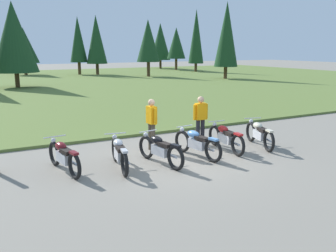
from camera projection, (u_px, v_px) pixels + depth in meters
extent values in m
plane|color=gray|center=(177.00, 159.00, 11.12)|extent=(140.00, 140.00, 0.00)
cube|color=#5B7033|center=(37.00, 85.00, 32.85)|extent=(80.00, 44.00, 0.10)
cylinder|color=#47331E|center=(225.00, 73.00, 38.80)|extent=(0.36, 0.36, 1.34)
cone|color=#193D1E|center=(227.00, 34.00, 37.99)|extent=(2.43, 2.43, 6.54)
cylinder|color=#47331E|center=(196.00, 68.00, 50.22)|extent=(0.36, 0.36, 1.21)
cone|color=#193D1E|center=(196.00, 36.00, 49.37)|extent=(2.05, 2.05, 7.06)
cylinder|color=#47331E|center=(79.00, 69.00, 44.73)|extent=(0.36, 0.36, 1.57)
cone|color=#193D1E|center=(78.00, 39.00, 44.01)|extent=(2.03, 2.03, 5.34)
cylinder|color=#47331E|center=(148.00, 70.00, 41.75)|extent=(0.36, 0.36, 1.73)
cone|color=#193D1E|center=(148.00, 41.00, 41.09)|extent=(2.59, 2.59, 4.62)
cylinder|color=#47331E|center=(17.00, 80.00, 30.23)|extent=(0.36, 0.36, 1.32)
cone|color=#193D1E|center=(14.00, 37.00, 29.52)|extent=(3.60, 3.60, 5.57)
cylinder|color=#47331E|center=(97.00, 69.00, 44.62)|extent=(0.36, 0.36, 1.41)
cone|color=#193D1E|center=(96.00, 39.00, 43.90)|extent=(2.44, 2.44, 5.63)
cylinder|color=#47331E|center=(160.00, 64.00, 58.09)|extent=(0.36, 0.36, 1.42)
cone|color=#193D1E|center=(160.00, 42.00, 57.37)|extent=(3.14, 3.14, 5.55)
cylinder|color=#47331E|center=(26.00, 69.00, 44.22)|extent=(0.36, 0.36, 1.51)
cone|color=#193D1E|center=(24.00, 45.00, 43.64)|extent=(3.35, 3.35, 4.09)
cylinder|color=#47331E|center=(176.00, 65.00, 54.04)|extent=(0.36, 0.36, 1.73)
cone|color=#193D1E|center=(176.00, 43.00, 53.41)|extent=(2.68, 2.68, 4.40)
torus|color=black|center=(55.00, 154.00, 10.44)|extent=(0.21, 0.71, 0.70)
torus|color=black|center=(75.00, 166.00, 9.34)|extent=(0.21, 0.71, 0.70)
cube|color=silver|center=(64.00, 158.00, 9.88)|extent=(0.30, 0.66, 0.28)
ellipsoid|color=maroon|center=(61.00, 146.00, 9.96)|extent=(0.33, 0.51, 0.22)
cube|color=black|center=(67.00, 151.00, 9.66)|extent=(0.29, 0.51, 0.10)
cube|color=maroon|center=(74.00, 153.00, 9.27)|extent=(0.19, 0.34, 0.06)
cylinder|color=silver|center=(55.00, 137.00, 10.25)|extent=(0.62, 0.13, 0.03)
sphere|color=silver|center=(53.00, 140.00, 10.37)|extent=(0.14, 0.14, 0.14)
cylinder|color=silver|center=(74.00, 163.00, 9.75)|extent=(0.15, 0.55, 0.07)
torus|color=black|center=(115.00, 150.00, 10.83)|extent=(0.22, 0.71, 0.70)
torus|color=black|center=(125.00, 164.00, 9.53)|extent=(0.22, 0.71, 0.70)
cube|color=silver|center=(119.00, 154.00, 10.17)|extent=(0.31, 0.67, 0.28)
ellipsoid|color=#B7B7BC|center=(118.00, 143.00, 10.28)|extent=(0.34, 0.52, 0.22)
cube|color=black|center=(121.00, 149.00, 9.92)|extent=(0.30, 0.51, 0.10)
cube|color=#B7B7BC|center=(124.00, 151.00, 9.46)|extent=(0.20, 0.34, 0.06)
cylinder|color=silver|center=(115.00, 133.00, 10.63)|extent=(0.62, 0.14, 0.03)
sphere|color=silver|center=(115.00, 137.00, 10.77)|extent=(0.14, 0.14, 0.14)
cylinder|color=silver|center=(127.00, 161.00, 9.95)|extent=(0.17, 0.55, 0.07)
torus|color=black|center=(146.00, 147.00, 11.11)|extent=(0.22, 0.71, 0.70)
torus|color=black|center=(176.00, 158.00, 10.03)|extent=(0.22, 0.71, 0.70)
cube|color=silver|center=(160.00, 151.00, 10.56)|extent=(0.30, 0.66, 0.28)
ellipsoid|color=black|center=(156.00, 140.00, 10.64)|extent=(0.34, 0.52, 0.22)
cube|color=black|center=(165.00, 145.00, 10.34)|extent=(0.30, 0.51, 0.10)
cube|color=black|center=(176.00, 146.00, 9.96)|extent=(0.19, 0.34, 0.06)
cylinder|color=silver|center=(148.00, 131.00, 10.93)|extent=(0.62, 0.13, 0.03)
sphere|color=silver|center=(146.00, 135.00, 11.05)|extent=(0.14, 0.14, 0.14)
cylinder|color=silver|center=(171.00, 155.00, 10.43)|extent=(0.16, 0.55, 0.07)
torus|color=black|center=(182.00, 141.00, 11.81)|extent=(0.21, 0.71, 0.70)
torus|color=black|center=(213.00, 151.00, 10.72)|extent=(0.21, 0.71, 0.70)
cube|color=silver|center=(197.00, 144.00, 11.26)|extent=(0.30, 0.66, 0.28)
ellipsoid|color=#598CC6|center=(193.00, 134.00, 11.34)|extent=(0.33, 0.52, 0.22)
cube|color=black|center=(202.00, 138.00, 11.04)|extent=(0.29, 0.51, 0.10)
cube|color=#598CC6|center=(214.00, 139.00, 10.65)|extent=(0.19, 0.34, 0.06)
cylinder|color=silver|center=(185.00, 126.00, 11.63)|extent=(0.62, 0.13, 0.03)
sphere|color=silver|center=(182.00, 129.00, 11.75)|extent=(0.14, 0.14, 0.14)
cylinder|color=silver|center=(207.00, 149.00, 11.13)|extent=(0.16, 0.55, 0.07)
torus|color=black|center=(215.00, 135.00, 12.60)|extent=(0.16, 0.71, 0.70)
torus|color=black|center=(238.00, 145.00, 11.34)|extent=(0.16, 0.71, 0.70)
cube|color=silver|center=(226.00, 139.00, 11.96)|extent=(0.25, 0.65, 0.28)
ellipsoid|color=#AD1919|center=(223.00, 129.00, 12.06)|extent=(0.30, 0.50, 0.22)
cube|color=black|center=(230.00, 133.00, 11.71)|extent=(0.26, 0.50, 0.10)
cube|color=#AD1919|center=(238.00, 134.00, 11.27)|extent=(0.17, 0.33, 0.06)
cylinder|color=silver|center=(217.00, 121.00, 12.40)|extent=(0.62, 0.08, 0.03)
sphere|color=silver|center=(215.00, 124.00, 12.54)|extent=(0.14, 0.14, 0.14)
cylinder|color=silver|center=(234.00, 143.00, 11.76)|extent=(0.11, 0.55, 0.07)
torus|color=black|center=(251.00, 132.00, 13.15)|extent=(0.30, 0.70, 0.70)
torus|color=black|center=(269.00, 141.00, 11.81)|extent=(0.30, 0.70, 0.70)
cube|color=silver|center=(259.00, 135.00, 12.47)|extent=(0.38, 0.67, 0.28)
ellipsoid|color=beige|center=(258.00, 126.00, 12.58)|extent=(0.39, 0.53, 0.22)
cube|color=black|center=(263.00, 130.00, 12.21)|extent=(0.35, 0.52, 0.10)
cube|color=beige|center=(270.00, 131.00, 11.73)|extent=(0.23, 0.35, 0.06)
cylinder|color=silver|center=(253.00, 118.00, 12.95)|extent=(0.60, 0.21, 0.03)
sphere|color=silver|center=(251.00, 121.00, 13.09)|extent=(0.14, 0.14, 0.14)
cylinder|color=silver|center=(267.00, 140.00, 12.23)|extent=(0.23, 0.55, 0.07)
cylinder|color=black|center=(202.00, 132.00, 12.73)|extent=(0.14, 0.14, 0.88)
cylinder|color=black|center=(198.00, 132.00, 12.65)|extent=(0.14, 0.14, 0.88)
cube|color=orange|center=(201.00, 111.00, 12.54)|extent=(0.37, 0.24, 0.56)
sphere|color=tan|center=(201.00, 100.00, 12.46)|extent=(0.22, 0.22, 0.22)
cylinder|color=orange|center=(206.00, 111.00, 12.64)|extent=(0.09, 0.09, 0.52)
cylinder|color=orange|center=(195.00, 112.00, 12.45)|extent=(0.09, 0.09, 0.52)
cylinder|color=#4C4233|center=(153.00, 137.00, 11.94)|extent=(0.14, 0.14, 0.88)
cylinder|color=#4C4233|center=(150.00, 136.00, 12.09)|extent=(0.14, 0.14, 0.88)
cube|color=orange|center=(152.00, 115.00, 11.87)|extent=(0.24, 0.37, 0.56)
sphere|color=tan|center=(151.00, 103.00, 11.79)|extent=(0.22, 0.22, 0.22)
cylinder|color=orange|center=(155.00, 117.00, 11.68)|extent=(0.09, 0.09, 0.52)
cylinder|color=orange|center=(148.00, 114.00, 12.07)|extent=(0.09, 0.09, 0.52)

